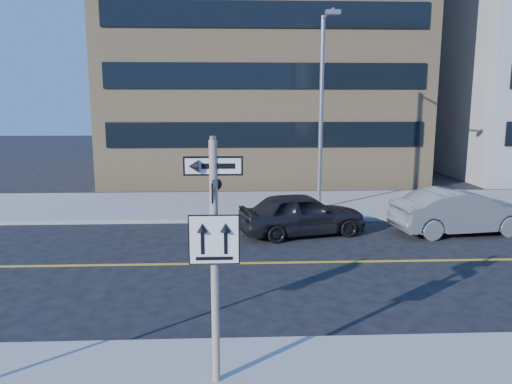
{
  "coord_description": "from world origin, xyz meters",
  "views": [
    {
      "loc": [
        0.33,
        -10.13,
        4.74
      ],
      "look_at": [
        0.94,
        4.0,
        2.14
      ],
      "focal_mm": 35.0,
      "sensor_mm": 36.0,
      "label": 1
    }
  ],
  "objects_px": {
    "parked_car_a": "(302,214)",
    "sign_pole": "(214,248)",
    "streetlight_a": "(322,100)",
    "parked_car_b": "(461,211)"
  },
  "relations": [
    {
      "from": "parked_car_a",
      "to": "sign_pole",
      "type": "bearing_deg",
      "value": 150.35
    },
    {
      "from": "sign_pole",
      "to": "streetlight_a",
      "type": "xyz_separation_m",
      "value": [
        4.0,
        13.27,
        2.32
      ]
    },
    {
      "from": "parked_car_a",
      "to": "streetlight_a",
      "type": "relative_size",
      "value": 0.56
    },
    {
      "from": "parked_car_a",
      "to": "streetlight_a",
      "type": "bearing_deg",
      "value": -33.38
    },
    {
      "from": "parked_car_b",
      "to": "sign_pole",
      "type": "bearing_deg",
      "value": 131.56
    },
    {
      "from": "sign_pole",
      "to": "parked_car_a",
      "type": "relative_size",
      "value": 0.9
    },
    {
      "from": "sign_pole",
      "to": "parked_car_a",
      "type": "height_order",
      "value": "sign_pole"
    },
    {
      "from": "streetlight_a",
      "to": "parked_car_a",
      "type": "bearing_deg",
      "value": -109.47
    },
    {
      "from": "sign_pole",
      "to": "streetlight_a",
      "type": "height_order",
      "value": "streetlight_a"
    },
    {
      "from": "sign_pole",
      "to": "streetlight_a",
      "type": "bearing_deg",
      "value": 73.23
    }
  ]
}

